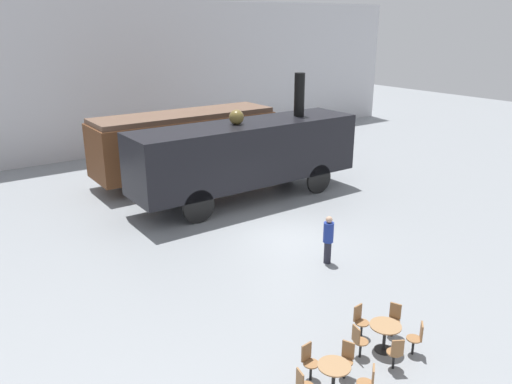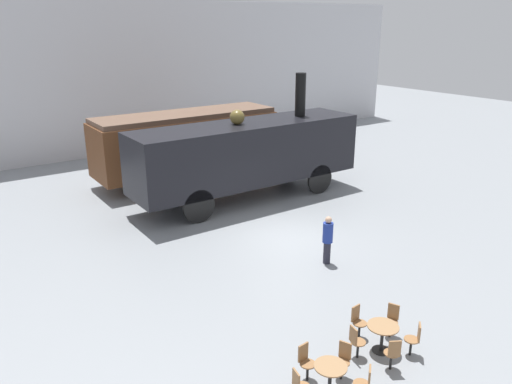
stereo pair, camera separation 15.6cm
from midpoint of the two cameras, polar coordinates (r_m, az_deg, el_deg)
The scene contains 15 objects.
ground_plane at distance 18.89m, azimuth 3.11°, elevation -5.04°, with size 80.00×80.00×0.00m, color gray.
backdrop_wall at distance 31.40m, azimuth -15.32°, elevation 12.42°, with size 44.00×0.15×9.00m.
passenger_coach_wooden at distance 25.55m, azimuth -8.24°, elevation 5.83°, with size 9.33×2.72×3.40m.
steam_locomotive at distance 22.13m, azimuth -1.20°, elevation 4.60°, with size 10.65×2.64×5.48m.
cafe_table_near at distance 12.89m, azimuth 14.18°, elevation -15.19°, with size 0.77×0.77×0.71m.
cafe_table_mid at distance 11.35m, azimuth 8.47°, elevation -19.85°, with size 0.71×0.71×0.78m.
cafe_chair_0 at distance 13.53m, azimuth 15.17°, elevation -13.66°, with size 0.40×0.38×0.87m.
cafe_chair_1 at distance 13.27m, azimuth 11.45°, elevation -14.04°, with size 0.36×0.37×0.87m.
cafe_chair_2 at distance 12.53m, azimuth 11.28°, elevation -16.21°, with size 0.38×0.36×0.87m.
cafe_chair_3 at distance 12.33m, azimuth 15.31°, elevation -17.19°, with size 0.39×0.40×0.87m.
cafe_chair_4 at distance 12.97m, azimuth 17.62°, elevation -15.47°, with size 0.40×0.40×0.87m.
cafe_chair_5 at distance 11.77m, azimuth 5.65°, elevation -18.49°, with size 0.36×0.37×0.87m.
cafe_chair_8 at distance 11.38m, azimuth 12.34°, elevation -20.38°, with size 0.40×0.41×0.87m.
cafe_chair_9 at distance 11.93m, azimuth 9.91°, elevation -18.12°, with size 0.40×0.38×0.87m.
visitor_person at distance 16.64m, azimuth 7.99°, elevation -5.22°, with size 0.34×0.34×1.66m.
Camera 1 is at (-10.86, -13.47, 7.61)m, focal length 35.00 mm.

